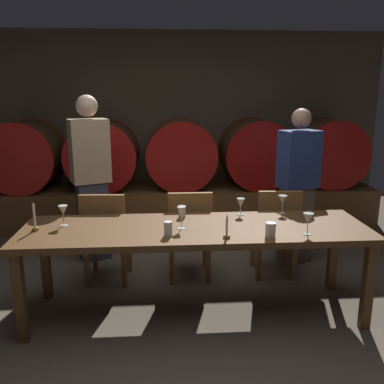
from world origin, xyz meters
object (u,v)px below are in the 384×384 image
object	(u,v)px
wine_barrel_right	(255,153)
wine_glass_far_left	(63,211)
chair_center	(190,231)
wine_barrel_far_left	(26,156)
cup_left	(168,229)
cup_center	(182,212)
wine_glass_left	(182,213)
wine_glass_center	(241,203)
candle_right	(227,232)
cup_right	(270,230)
guest_left	(91,178)
guest_right	(297,186)
wine_barrel_far_right	(326,152)
chair_right	(276,228)
chair_left	(106,233)
wine_glass_far_right	(308,219)
wine_glass_right	(283,200)
wine_barrel_center	(181,154)
wine_barrel_left	(103,155)
dining_table	(195,235)
candle_left	(35,222)

from	to	relation	value
wine_barrel_right	wine_glass_far_left	bearing A→B (deg)	-131.81
wine_glass_far_left	chair_center	bearing A→B (deg)	26.43
wine_barrel_far_left	cup_left	distance (m)	3.12
chair_center	cup_center	world-z (taller)	chair_center
wine_glass_left	wine_glass_center	distance (m)	0.61
candle_right	cup_right	size ratio (longest dim) A/B	1.67
chair_center	guest_left	size ratio (longest dim) A/B	0.51
chair_center	guest_right	bearing A→B (deg)	-161.97
wine_barrel_far_right	cup_right	xyz separation A→B (m)	(-1.43, -2.61, -0.17)
chair_right	wine_glass_center	distance (m)	0.62
chair_right	guest_right	size ratio (longest dim) A/B	0.55
chair_center	cup_right	bearing A→B (deg)	121.96
chair_left	wine_glass_far_right	world-z (taller)	wine_glass_far_right
wine_barrel_right	chair_left	distance (m)	2.54
wine_glass_right	wine_barrel_right	bearing A→B (deg)	84.22
wine_glass_right	wine_glass_far_right	bearing A→B (deg)	-86.50
cup_right	wine_barrel_far_right	bearing A→B (deg)	61.33
chair_right	wine_barrel_far_right	bearing A→B (deg)	-120.10
wine_barrel_center	wine_glass_center	distance (m)	2.10
guest_left	cup_left	world-z (taller)	guest_left
wine_barrel_far_left	cup_center	world-z (taller)	wine_barrel_far_left
guest_left	wine_glass_far_right	size ratio (longest dim) A/B	10.51
wine_barrel_far_right	chair_left	size ratio (longest dim) A/B	1.02
wine_barrel_far_right	wine_barrel_center	bearing A→B (deg)	180.00
guest_left	wine_glass_left	distance (m)	1.51
wine_barrel_center	chair_left	xyz separation A→B (m)	(-0.77, -1.76, -0.46)
chair_left	guest_left	world-z (taller)	guest_left
cup_center	cup_left	bearing A→B (deg)	-105.34
wine_barrel_left	guest_right	xyz separation A→B (m)	(2.14, -1.38, -0.14)
wine_barrel_right	cup_center	bearing A→B (deg)	-117.25
wine_barrel_center	cup_right	distance (m)	2.67
wine_glass_center	wine_barrel_right	bearing A→B (deg)	74.38
wine_barrel_left	chair_right	size ratio (longest dim) A/B	1.02
dining_table	candle_left	world-z (taller)	candle_left
wine_glass_far_left	chair_left	bearing A→B (deg)	63.33
wine_barrel_left	dining_table	distance (m)	2.58
chair_left	candle_left	size ratio (longest dim) A/B	3.85
wine_barrel_left	wine_barrel_center	size ratio (longest dim) A/B	1.00
wine_glass_far_right	cup_right	world-z (taller)	wine_glass_far_right
dining_table	wine_glass_center	size ratio (longest dim) A/B	18.49
guest_left	cup_left	bearing A→B (deg)	96.89
chair_center	wine_glass_left	world-z (taller)	wine_glass_left
wine_barrel_left	chair_center	xyz separation A→B (m)	(1.02, -1.74, -0.46)
wine_glass_center	guest_right	bearing A→B (deg)	43.51
chair_center	wine_barrel_far_left	bearing A→B (deg)	-40.56
wine_barrel_far_left	wine_barrel_center	bearing A→B (deg)	0.00
guest_right	wine_glass_far_left	world-z (taller)	guest_right
chair_right	cup_left	xyz separation A→B (m)	(-1.03, -0.80, 0.30)
guest_left	wine_glass_far_left	bearing A→B (deg)	65.54
wine_glass_right	cup_right	xyz separation A→B (m)	(-0.25, -0.57, -0.06)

